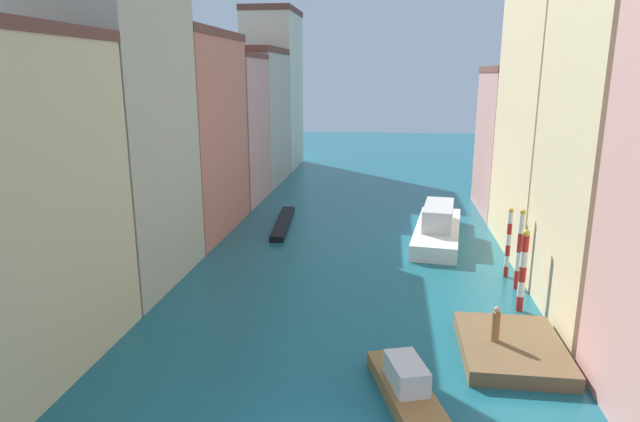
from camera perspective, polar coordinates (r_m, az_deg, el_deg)
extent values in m
plane|color=#196070|center=(41.04, 4.13, -2.91)|extent=(154.00, 154.00, 0.00)
cube|color=#BCB299|center=(32.91, -20.69, 9.87)|extent=(6.17, 9.51, 20.14)
cube|color=#C6705B|center=(42.98, -13.65, 7.42)|extent=(6.17, 11.84, 14.55)
cube|color=brown|center=(42.81, -14.27, 17.53)|extent=(6.29, 12.07, 0.59)
cube|color=tan|center=(52.93, -9.56, 8.19)|extent=(6.17, 8.32, 13.39)
cube|color=brown|center=(52.69, -9.88, 15.69)|extent=(6.29, 8.48, 0.46)
cube|color=#BCB299|center=(62.34, -6.94, 9.49)|extent=(6.17, 11.12, 14.12)
cube|color=brown|center=(62.19, -7.15, 16.29)|extent=(6.29, 11.34, 0.66)
cube|color=beige|center=(72.60, -4.88, 12.22)|extent=(6.17, 9.74, 19.27)
cube|color=brown|center=(72.96, -5.06, 20.09)|extent=(6.29, 9.93, 0.72)
cube|color=beige|center=(29.45, 29.76, 7.21)|extent=(6.17, 9.31, 18.80)
cube|color=beige|center=(39.85, 23.83, 8.55)|extent=(6.17, 12.00, 17.90)
cube|color=tan|center=(50.78, 20.12, 6.56)|extent=(6.17, 9.68, 12.11)
cube|color=brown|center=(50.43, 20.74, 13.69)|extent=(6.29, 9.88, 0.54)
cube|color=brown|center=(26.06, 19.36, -13.36)|extent=(4.34, 5.68, 0.66)
cylinder|color=olive|center=(25.45, 17.89, -11.41)|extent=(0.36, 0.36, 1.34)
sphere|color=tan|center=(25.12, 18.03, -9.76)|extent=(0.26, 0.26, 0.26)
cylinder|color=red|center=(30.61, 20.14, -9.05)|extent=(0.35, 0.35, 0.81)
cylinder|color=white|center=(30.31, 20.28, -7.64)|extent=(0.35, 0.35, 0.81)
cylinder|color=red|center=(30.03, 20.41, -6.19)|extent=(0.35, 0.35, 0.81)
cylinder|color=white|center=(29.77, 20.54, -4.72)|extent=(0.35, 0.35, 0.81)
cylinder|color=red|center=(29.53, 20.68, -3.22)|extent=(0.35, 0.35, 0.81)
sphere|color=gold|center=(29.38, 20.77, -2.20)|extent=(0.39, 0.39, 0.39)
cylinder|color=red|center=(33.45, 19.86, -6.76)|extent=(0.29, 0.29, 1.11)
cylinder|color=white|center=(33.09, 20.02, -4.96)|extent=(0.29, 0.29, 1.11)
cylinder|color=red|center=(32.76, 20.18, -3.12)|extent=(0.29, 0.29, 1.11)
cylinder|color=white|center=(32.46, 20.34, -1.25)|extent=(0.29, 0.29, 1.11)
sphere|color=gold|center=(32.30, 20.45, -0.10)|extent=(0.32, 0.32, 0.32)
cylinder|color=red|center=(35.23, 18.85, -6.00)|extent=(0.27, 0.27, 0.68)
cylinder|color=white|center=(35.01, 18.94, -4.96)|extent=(0.27, 0.27, 0.68)
cylinder|color=red|center=(34.80, 19.03, -3.91)|extent=(0.27, 0.27, 0.68)
cylinder|color=white|center=(34.61, 19.12, -2.84)|extent=(0.27, 0.27, 0.68)
cylinder|color=red|center=(34.42, 19.21, -1.76)|extent=(0.27, 0.27, 0.68)
cylinder|color=white|center=(34.25, 19.30, -0.67)|extent=(0.27, 0.27, 0.68)
sphere|color=gold|center=(34.15, 19.36, 0.06)|extent=(0.30, 0.30, 0.30)
cube|color=white|center=(41.53, 12.17, -2.20)|extent=(4.54, 11.47, 1.10)
cube|color=silver|center=(41.18, 12.27, -0.41)|extent=(2.70, 5.48, 1.58)
cube|color=black|center=(44.49, -3.87, -1.24)|extent=(1.89, 9.48, 0.47)
cube|color=olive|center=(22.05, 8.94, -18.13)|extent=(3.16, 5.63, 0.61)
cube|color=silver|center=(21.64, 9.02, -16.39)|extent=(1.78, 2.41, 0.95)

